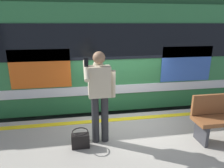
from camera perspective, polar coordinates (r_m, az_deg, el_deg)
The scene contains 7 objects.
ground_plane at distance 5.79m, azimuth 3.29°, elevation -18.34°, with size 24.13×24.13×0.00m, color #3D3D3F.
safety_line at distance 4.96m, azimuth 4.29°, elevation -9.74°, with size 13.76×0.16×0.01m, color yellow.
track_rail_near at distance 6.85m, azimuth 0.80°, elevation -11.50°, with size 18.26×0.08×0.16m, color slate.
track_rail_far at distance 8.13m, azimuth -1.04°, elevation -6.77°, with size 18.26×0.08×0.16m, color slate.
train_carriage at distance 6.78m, azimuth -0.83°, elevation 9.58°, with size 11.23×2.99×3.88m.
passenger at distance 3.69m, azimuth -3.52°, elevation -1.81°, with size 0.57×0.55×1.75m.
handbag at distance 3.91m, azimuth -8.87°, elevation -15.28°, with size 0.33×0.30×0.34m.
Camera 1 is at (1.10, 4.60, 3.33)m, focal length 32.42 mm.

